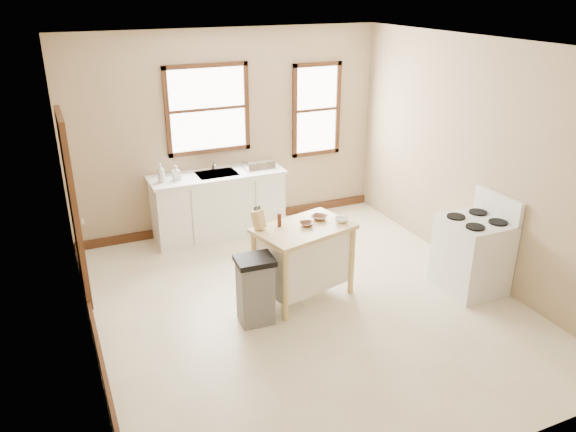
% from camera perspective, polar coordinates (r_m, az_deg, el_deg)
% --- Properties ---
extents(floor, '(5.00, 5.00, 0.00)m').
position_cam_1_polar(floor, '(6.37, 1.73, -8.97)').
color(floor, beige).
rests_on(floor, ground).
extents(ceiling, '(5.00, 5.00, 0.00)m').
position_cam_1_polar(ceiling, '(5.45, 2.09, 16.95)').
color(ceiling, white).
rests_on(ceiling, ground).
extents(wall_back, '(4.50, 0.04, 2.80)m').
position_cam_1_polar(wall_back, '(7.99, -5.98, 8.49)').
color(wall_back, tan).
rests_on(wall_back, ground).
extents(wall_left, '(0.04, 5.00, 2.80)m').
position_cam_1_polar(wall_left, '(5.25, -20.80, -0.59)').
color(wall_left, tan).
rests_on(wall_left, ground).
extents(wall_right, '(0.04, 5.00, 2.80)m').
position_cam_1_polar(wall_right, '(7.00, 18.81, 5.33)').
color(wall_right, tan).
rests_on(wall_right, ground).
extents(window_main, '(1.17, 0.06, 1.22)m').
position_cam_1_polar(window_main, '(7.81, -8.16, 10.69)').
color(window_main, '#3E2411').
rests_on(window_main, wall_back).
extents(window_side, '(0.77, 0.06, 1.37)m').
position_cam_1_polar(window_side, '(8.43, 2.90, 10.72)').
color(window_side, '#3E2411').
rests_on(window_side, wall_back).
extents(door_left, '(0.06, 0.90, 2.10)m').
position_cam_1_polar(door_left, '(6.59, -20.95, 0.76)').
color(door_left, '#3E2411').
rests_on(door_left, ground).
extents(baseboard_back, '(4.50, 0.04, 0.12)m').
position_cam_1_polar(baseboard_back, '(8.39, -5.55, -0.46)').
color(baseboard_back, '#3E2411').
rests_on(baseboard_back, ground).
extents(baseboard_left, '(0.04, 5.00, 0.12)m').
position_cam_1_polar(baseboard_left, '(5.88, -18.68, -12.62)').
color(baseboard_left, '#3E2411').
rests_on(baseboard_left, ground).
extents(sink_counter, '(1.86, 0.62, 0.92)m').
position_cam_1_polar(sink_counter, '(7.92, -7.08, 1.15)').
color(sink_counter, white).
rests_on(sink_counter, ground).
extents(faucet, '(0.03, 0.03, 0.22)m').
position_cam_1_polar(faucet, '(7.90, -7.67, 5.44)').
color(faucet, silver).
rests_on(faucet, sink_counter).
extents(soap_bottle_a, '(0.10, 0.10, 0.25)m').
position_cam_1_polar(soap_bottle_a, '(7.51, -12.78, 4.29)').
color(soap_bottle_a, '#B2B2B2').
rests_on(soap_bottle_a, sink_counter).
extents(soap_bottle_b, '(0.11, 0.11, 0.20)m').
position_cam_1_polar(soap_bottle_b, '(7.56, -11.30, 4.33)').
color(soap_bottle_b, '#B2B2B2').
rests_on(soap_bottle_b, sink_counter).
extents(dish_rack, '(0.45, 0.35, 0.11)m').
position_cam_1_polar(dish_rack, '(7.93, -3.01, 5.25)').
color(dish_rack, silver).
rests_on(dish_rack, sink_counter).
extents(kitchen_island, '(1.18, 0.90, 0.86)m').
position_cam_1_polar(kitchen_island, '(6.34, 1.58, -4.66)').
color(kitchen_island, tan).
rests_on(kitchen_island, ground).
extents(knife_block, '(0.14, 0.14, 0.20)m').
position_cam_1_polar(knife_block, '(6.07, -3.01, -0.45)').
color(knife_block, tan).
rests_on(knife_block, kitchen_island).
extents(pepper_grinder, '(0.05, 0.05, 0.15)m').
position_cam_1_polar(pepper_grinder, '(6.14, -0.89, -0.41)').
color(pepper_grinder, '#451F12').
rests_on(pepper_grinder, kitchen_island).
extents(bowl_a, '(0.18, 0.18, 0.04)m').
position_cam_1_polar(bowl_a, '(6.18, 1.91, -0.82)').
color(bowl_a, brown).
rests_on(bowl_a, kitchen_island).
extents(bowl_b, '(0.25, 0.25, 0.04)m').
position_cam_1_polar(bowl_b, '(6.35, 3.20, -0.15)').
color(bowl_b, brown).
rests_on(bowl_b, kitchen_island).
extents(bowl_c, '(0.17, 0.17, 0.05)m').
position_cam_1_polar(bowl_c, '(6.30, 5.47, -0.40)').
color(bowl_c, white).
rests_on(bowl_c, kitchen_island).
extents(trash_bin, '(0.41, 0.35, 0.75)m').
position_cam_1_polar(trash_bin, '(5.90, -3.33, -7.54)').
color(trash_bin, slate).
rests_on(trash_bin, ground).
extents(gas_stove, '(0.70, 0.71, 1.14)m').
position_cam_1_polar(gas_stove, '(6.77, 18.31, -2.74)').
color(gas_stove, white).
rests_on(gas_stove, ground).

